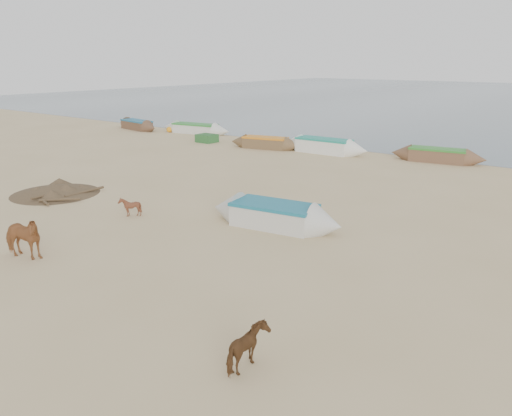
# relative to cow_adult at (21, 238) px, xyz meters

# --- Properties ---
(ground) EXTENTS (140.00, 140.00, 0.00)m
(ground) POSITION_rel_cow_adult_xyz_m (4.49, 2.24, -0.70)
(ground) COLOR tan
(ground) RESTS_ON ground
(cow_adult) EXTENTS (1.79, 1.17, 1.39)m
(cow_adult) POSITION_rel_cow_adult_xyz_m (0.00, 0.00, 0.00)
(cow_adult) COLOR #955A30
(cow_adult) RESTS_ON ground
(calf_front) EXTENTS (0.77, 0.70, 0.78)m
(calf_front) POSITION_rel_cow_adult_xyz_m (-0.86, 4.92, -0.30)
(calf_front) COLOR #5A2E1C
(calf_front) RESTS_ON ground
(calf_right) EXTENTS (1.14, 1.19, 0.93)m
(calf_right) POSITION_rel_cow_adult_xyz_m (9.32, -0.30, -0.23)
(calf_right) COLOR #57361C
(calf_right) RESTS_ON ground
(near_canoe) EXTENTS (5.47, 2.28, 0.89)m
(near_canoe) POSITION_rel_cow_adult_xyz_m (4.47, 7.39, -0.25)
(near_canoe) COLOR beige
(near_canoe) RESTS_ON ground
(debris_pile) EXTENTS (4.28, 4.28, 0.45)m
(debris_pile) POSITION_rel_cow_adult_xyz_m (-6.45, 5.04, -0.47)
(debris_pile) COLOR brown
(debris_pile) RESTS_ON ground
(waterline_canoes) EXTENTS (58.36, 4.81, 0.98)m
(waterline_canoes) POSITION_rel_cow_adult_xyz_m (3.84, 22.57, -0.27)
(waterline_canoes) COLOR brown
(waterline_canoes) RESTS_ON ground
(beach_clutter) EXTENTS (44.15, 4.81, 0.64)m
(beach_clutter) POSITION_rel_cow_adult_xyz_m (8.00, 21.87, -0.40)
(beach_clutter) COLOR #2A5E2C
(beach_clutter) RESTS_ON ground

